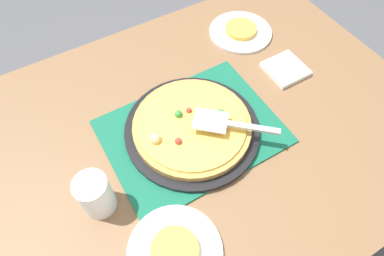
{
  "coord_description": "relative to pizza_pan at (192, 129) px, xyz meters",
  "views": [
    {
      "loc": [
        -0.26,
        -0.45,
        1.54
      ],
      "look_at": [
        0.0,
        0.0,
        0.77
      ],
      "focal_mm": 31.1,
      "sensor_mm": 36.0,
      "label": 1
    }
  ],
  "objects": [
    {
      "name": "ground_plane",
      "position": [
        0.0,
        0.0,
        -0.76
      ],
      "size": [
        8.0,
        8.0,
        0.0
      ],
      "primitive_type": "plane",
      "color": "#4C4C51"
    },
    {
      "name": "dining_table",
      "position": [
        0.0,
        0.0,
        -0.12
      ],
      "size": [
        1.4,
        1.0,
        0.75
      ],
      "color": "brown",
      "rests_on": "ground_plane"
    },
    {
      "name": "placemat",
      "position": [
        0.0,
        0.0,
        -0.01
      ],
      "size": [
        0.48,
        0.36,
        0.01
      ],
      "primitive_type": "cube",
      "color": "#145B42",
      "rests_on": "dining_table"
    },
    {
      "name": "pizza_pan",
      "position": [
        0.0,
        0.0,
        0.0
      ],
      "size": [
        0.38,
        0.38,
        0.01
      ],
      "primitive_type": "cylinder",
      "color": "black",
      "rests_on": "placemat"
    },
    {
      "name": "pizza",
      "position": [
        0.0,
        -0.0,
        0.02
      ],
      "size": [
        0.33,
        0.33,
        0.05
      ],
      "color": "#B78442",
      "rests_on": "pizza_pan"
    },
    {
      "name": "plate_near_left",
      "position": [
        0.36,
        0.28,
        -0.01
      ],
      "size": [
        0.22,
        0.22,
        0.01
      ],
      "primitive_type": "cylinder",
      "color": "white",
      "rests_on": "dining_table"
    },
    {
      "name": "plate_far_right",
      "position": [
        -0.2,
        -0.27,
        -0.01
      ],
      "size": [
        0.22,
        0.22,
        0.01
      ],
      "primitive_type": "cylinder",
      "color": "white",
      "rests_on": "dining_table"
    },
    {
      "name": "served_slice_left",
      "position": [
        0.36,
        0.28,
        0.01
      ],
      "size": [
        0.11,
        0.11,
        0.02
      ],
      "primitive_type": "cylinder",
      "color": "gold",
      "rests_on": "plate_near_left"
    },
    {
      "name": "served_slice_right",
      "position": [
        -0.2,
        -0.27,
        0.01
      ],
      "size": [
        0.11,
        0.11,
        0.02
      ],
      "primitive_type": "cylinder",
      "color": "gold",
      "rests_on": "plate_far_right"
    },
    {
      "name": "cup_far",
      "position": [
        -0.3,
        -0.07,
        0.05
      ],
      "size": [
        0.08,
        0.08,
        0.12
      ],
      "primitive_type": "cylinder",
      "color": "white",
      "rests_on": "dining_table"
    },
    {
      "name": "pizza_server",
      "position": [
        0.07,
        -0.07,
        0.06
      ],
      "size": [
        0.2,
        0.19,
        0.01
      ],
      "color": "silver",
      "rests_on": "pizza"
    },
    {
      "name": "napkin_stack",
      "position": [
        0.38,
        0.05,
        -0.01
      ],
      "size": [
        0.12,
        0.12,
        0.02
      ],
      "primitive_type": "cube",
      "color": "white",
      "rests_on": "dining_table"
    }
  ]
}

